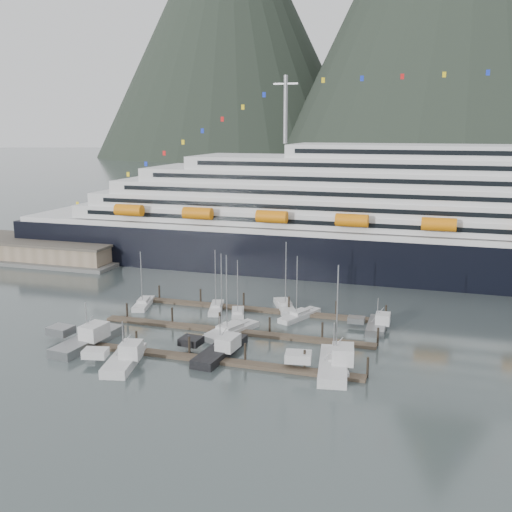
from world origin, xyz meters
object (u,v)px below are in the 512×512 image
(warehouse, at_px, (44,251))
(sailboat_h, at_px, (335,363))
(sailboat_d, at_px, (232,331))
(trawler_d, at_px, (332,364))
(sailboat_a, at_px, (144,304))
(sailboat_f, at_px, (285,307))
(trawler_b, at_px, (123,359))
(trawler_c, at_px, (219,349))
(sailboat_b, at_px, (225,330))
(trawler_e, at_px, (376,325))
(sailboat_g, at_px, (300,316))
(cruise_ship, at_px, (453,226))
(trawler_a, at_px, (87,339))
(sailboat_c, at_px, (238,315))
(sailboat_e, at_px, (216,308))

(warehouse, xyz_separation_m, sailboat_h, (85.94, -48.34, -1.79))
(sailboat_d, bearing_deg, trawler_d, -96.82)
(sailboat_a, xyz_separation_m, sailboat_f, (26.73, 6.53, 0.03))
(sailboat_a, height_order, trawler_b, sailboat_a)
(sailboat_h, bearing_deg, trawler_c, 76.00)
(warehouse, bearing_deg, trawler_b, -45.47)
(sailboat_f, height_order, trawler_b, sailboat_f)
(sailboat_a, height_order, sailboat_h, sailboat_h)
(sailboat_b, bearing_deg, trawler_e, -55.51)
(sailboat_g, bearing_deg, trawler_b, 168.92)
(cruise_ship, xyz_separation_m, sailboat_a, (-57.02, -42.73, -11.63))
(warehouse, xyz_separation_m, sailboat_g, (75.81, -27.85, -1.84))
(trawler_a, bearing_deg, trawler_b, -113.44)
(sailboat_c, distance_m, trawler_d, 28.61)
(trawler_d, bearing_deg, sailboat_b, 53.55)
(sailboat_d, bearing_deg, trawler_c, -150.12)
(sailboat_d, relative_size, trawler_d, 1.05)
(sailboat_f, relative_size, trawler_d, 1.01)
(sailboat_a, height_order, sailboat_f, sailboat_f)
(sailboat_g, xyz_separation_m, trawler_c, (-7.58, -21.28, 0.47))
(sailboat_e, distance_m, trawler_e, 30.44)
(sailboat_f, distance_m, trawler_b, 37.21)
(sailboat_f, xyz_separation_m, trawler_d, (14.10, -26.62, 0.54))
(sailboat_b, distance_m, sailboat_g, 15.39)
(sailboat_g, relative_size, trawler_c, 0.90)
(sailboat_f, relative_size, sailboat_h, 0.86)
(sailboat_d, bearing_deg, warehouse, 80.68)
(sailboat_a, distance_m, sailboat_b, 22.51)
(sailboat_g, bearing_deg, sailboat_b, 160.57)
(sailboat_b, relative_size, sailboat_d, 0.99)
(sailboat_d, height_order, sailboat_h, sailboat_h)
(sailboat_d, distance_m, trawler_d, 21.58)
(sailboat_a, distance_m, sailboat_d, 23.95)
(sailboat_b, height_order, sailboat_c, sailboat_b)
(sailboat_g, relative_size, trawler_e, 1.28)
(cruise_ship, height_order, sailboat_f, cruise_ship)
(cruise_ship, bearing_deg, sailboat_f, -129.92)
(trawler_d, bearing_deg, trawler_c, 78.71)
(sailboat_a, height_order, trawler_a, sailboat_a)
(sailboat_h, distance_m, trawler_d, 1.62)
(trawler_b, bearing_deg, sailboat_e, -19.12)
(sailboat_c, xyz_separation_m, trawler_a, (-18.31, -21.06, 0.58))
(sailboat_e, bearing_deg, sailboat_g, -104.95)
(warehouse, xyz_separation_m, sailboat_e, (59.51, -27.99, -1.85))
(sailboat_f, xyz_separation_m, trawler_e, (18.16, -6.59, 0.38))
(cruise_ship, bearing_deg, sailboat_e, -136.09)
(cruise_ship, distance_m, trawler_d, 65.81)
(sailboat_g, height_order, trawler_e, sailboat_g)
(cruise_ship, bearing_deg, warehouse, -172.77)
(trawler_b, bearing_deg, sailboat_c, -30.51)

